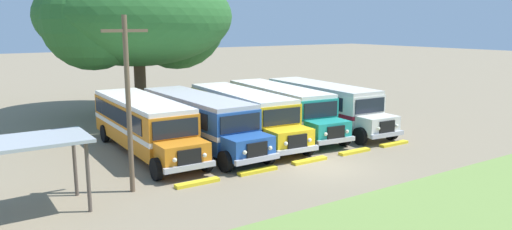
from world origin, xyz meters
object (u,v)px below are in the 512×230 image
Objects in this scene: parked_bus_slot_0 at (144,123)px; parked_bus_slot_4 at (323,103)px; parked_bus_slot_1 at (199,118)px; waiting_shelter at (35,146)px; parked_bus_slot_3 at (280,107)px; broad_shade_tree at (135,13)px; parked_bus_slot_2 at (242,112)px; utility_pole at (128,100)px.

parked_bus_slot_0 is 0.99× the size of parked_bus_slot_4.
parked_bus_slot_1 is at bearing -85.85° from parked_bus_slot_4.
parked_bus_slot_1 is 10.55m from waiting_shelter.
parked_bus_slot_1 is at bearing -78.50° from parked_bus_slot_3.
parked_bus_slot_0 is 12.12m from parked_bus_slot_4.
parked_bus_slot_0 is 0.74× the size of broad_shade_tree.
parked_bus_slot_3 reaches higher than waiting_shelter.
parked_bus_slot_2 is 1.00× the size of parked_bus_slot_3.
parked_bus_slot_4 is at bearing 93.12° from parked_bus_slot_2.
parked_bus_slot_0 is 13.07m from broad_shade_tree.
parked_bus_slot_3 is at bearing 91.42° from parked_bus_slot_0.
parked_bus_slot_2 is at bearing -78.92° from broad_shade_tree.
parked_bus_slot_4 is 3.03× the size of waiting_shelter.
utility_pole is 3.74m from waiting_shelter.
parked_bus_slot_4 is 15.80m from utility_pole.
utility_pole reaches higher than parked_bus_slot_0.
broad_shade_tree is at bearing -140.50° from parked_bus_slot_4.
parked_bus_slot_1 is 0.99× the size of parked_bus_slot_3.
parked_bus_slot_4 is 1.55× the size of utility_pole.
waiting_shelter is at bearing -176.23° from utility_pole.
parked_bus_slot_2 is 13.05m from broad_shade_tree.
parked_bus_slot_0 is 1.00× the size of parked_bus_slot_1.
parked_bus_slot_2 is 3.10m from parked_bus_slot_3.
broad_shade_tree reaches higher than waiting_shelter.
waiting_shelter is at bearing -120.02° from broad_shade_tree.
broad_shade_tree is at bearing 175.58° from parked_bus_slot_1.
broad_shade_tree reaches higher than parked_bus_slot_3.
utility_pole reaches higher than waiting_shelter.
parked_bus_slot_1 is 13.08m from broad_shade_tree.
parked_bus_slot_0 is at bearing 65.13° from utility_pole.
broad_shade_tree is at bearing 69.36° from utility_pole.
parked_bus_slot_3 is 1.01× the size of parked_bus_slot_4.
parked_bus_slot_0 is at bearing -102.07° from parked_bus_slot_1.
parked_bus_slot_4 is at bearing -53.77° from broad_shade_tree.
parked_bus_slot_0 is 0.99× the size of parked_bus_slot_3.
parked_bus_slot_1 is 0.99× the size of parked_bus_slot_4.
parked_bus_slot_2 is 6.20m from parked_bus_slot_4.
parked_bus_slot_3 is at bearing 21.59° from waiting_shelter.
parked_bus_slot_0 is at bearing -84.23° from parked_bus_slot_3.
parked_bus_slot_0 is 5.92m from parked_bus_slot_2.
waiting_shelter is (-15.12, -5.98, 0.87)m from parked_bus_slot_3.
utility_pole is at bearing -110.64° from broad_shade_tree.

